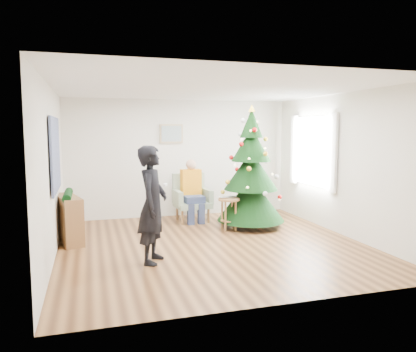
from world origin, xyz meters
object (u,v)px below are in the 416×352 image
object	(u,v)px
armchair	(192,204)
standing_man	(153,205)
christmas_tree	(251,172)
console	(69,219)
stool	(229,214)

from	to	relation	value
armchair	standing_man	xyz separation A→B (m)	(-1.21, -2.52, 0.49)
christmas_tree	standing_man	xyz separation A→B (m)	(-2.22, -1.67, -0.24)
console	standing_man	bearing A→B (deg)	-64.83
stool	christmas_tree	bearing A→B (deg)	17.94
christmas_tree	stool	xyz separation A→B (m)	(-0.52, -0.17, -0.77)
christmas_tree	stool	size ratio (longest dim) A/B	3.89
christmas_tree	standing_man	world-z (taller)	christmas_tree
stool	console	size ratio (longest dim) A/B	0.62
christmas_tree	armchair	xyz separation A→B (m)	(-1.01, 0.85, -0.72)
stool	armchair	xyz separation A→B (m)	(-0.49, 1.02, 0.05)
christmas_tree	armchair	size ratio (longest dim) A/B	2.43
christmas_tree	armchair	distance (m)	1.50
standing_man	stool	bearing A→B (deg)	-24.72
christmas_tree	stool	bearing A→B (deg)	-162.06
console	christmas_tree	bearing A→B (deg)	-11.44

